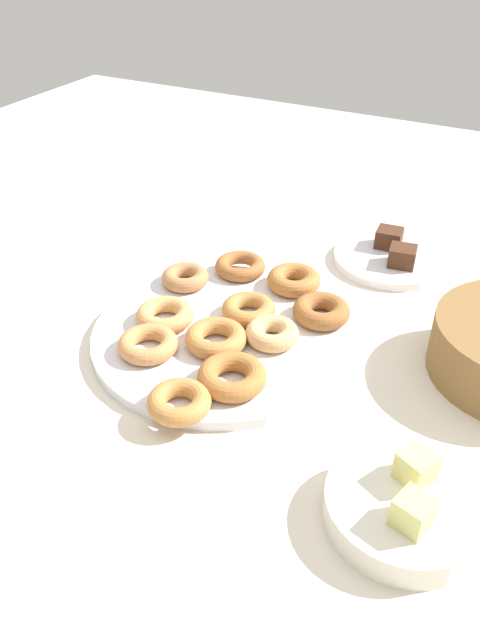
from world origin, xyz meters
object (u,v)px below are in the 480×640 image
donut_2 (148,344)px  donut_4 (321,311)px  fruit_bowl (404,509)px  cake_plate (390,259)px  melon_chunk_right (413,512)px  donut_10 (294,280)px  donut_1 (272,333)px  brownie_near (389,238)px  donut_9 (248,309)px  donut_plate (223,335)px  donut_0 (185,277)px  donut_7 (232,376)px  donut_5 (216,338)px  brownie_far (402,256)px  donut_3 (240,266)px  donut_8 (179,402)px  donut_6 (165,315)px  melon_chunk_left (416,467)px

donut_2 → donut_4: 0.27m
fruit_bowl → donut_4: bearing=-144.2°
cake_plate → melon_chunk_right: bearing=18.2°
donut_10 → donut_1: bearing=11.9°
donut_4 → brownie_near: brownie_near is taller
donut_1 → donut_9: (-0.04, -0.06, -0.00)m
donut_plate → donut_0: (-0.09, -0.12, 0.02)m
donut_7 → fruit_bowl: size_ratio=0.54×
donut_5 → brownie_near: size_ratio=1.99×
donut_5 → brownie_far: brownie_far is taller
donut_5 → brownie_far: bearing=154.4°
donut_4 → melon_chunk_right: bearing=34.8°
donut_3 → donut_8: bearing=15.0°
donut_6 → donut_9: (-0.08, 0.11, -0.00)m
donut_0 → donut_7: donut_7 is taller
donut_plate → melon_chunk_right: size_ratio=11.12×
donut_0 → donut_9: 0.14m
donut_7 → cake_plate: donut_7 is taller
donut_4 → donut_8: donut_4 is taller
donut_7 → donut_10: bearing=-174.3°
cake_plate → melon_chunk_right: melon_chunk_right is taller
donut_9 → cake_plate: donut_9 is taller
donut_plate → donut_0: size_ratio=5.00×
donut_plate → brownie_far: bearing=150.7°
donut_2 → donut_3: same height
donut_5 → donut_6: size_ratio=1.02×
donut_9 → brownie_far: brownie_far is taller
donut_10 → cake_plate: (-0.19, 0.11, -0.02)m
donut_0 → donut_4: donut_4 is taller
donut_4 → cake_plate: bearing=171.5°
donut_2 → donut_8: 0.14m
melon_chunk_left → melon_chunk_right: bearing=12.1°
donut_2 → donut_9: bearing=149.4°
donut_9 → melon_chunk_left: bearing=55.1°
donut_2 → melon_chunk_left: size_ratio=2.44×
donut_3 → melon_chunk_left: 0.52m
donut_5 → donut_10: size_ratio=1.02×
donut_7 → cake_plate: size_ratio=0.46×
donut_2 → donut_4: size_ratio=0.98×
donut_10 → donut_plate: bearing=-15.3°
donut_plate → donut_1: bearing=98.7°
brownie_far → fruit_bowl: size_ratio=0.26×
melon_chunk_left → donut_4: bearing=-141.3°
brownie_far → donut_8: bearing=-16.4°
fruit_bowl → cake_plate: bearing=-162.1°
donut_10 → donut_6: bearing=-36.0°
donut_3 → donut_8: size_ratio=1.05×
donut_1 → fruit_bowl: donut_1 is taller
donut_0 → donut_10: 0.18m
donut_6 → fruit_bowl: bearing=67.2°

